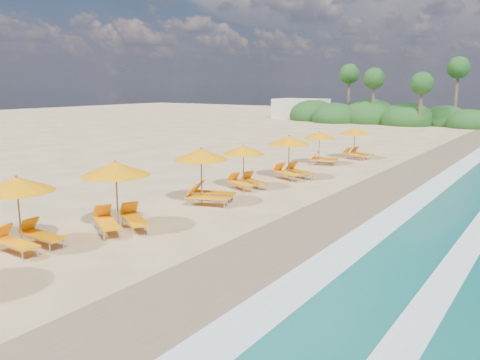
% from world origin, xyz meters
% --- Properties ---
extents(ground, '(160.00, 160.00, 0.00)m').
position_xyz_m(ground, '(0.00, 0.00, 0.00)').
color(ground, '#DABC80').
rests_on(ground, ground).
extents(wet_sand, '(4.00, 160.00, 0.01)m').
position_xyz_m(wet_sand, '(4.00, 0.00, 0.01)').
color(wet_sand, '#8C7553').
rests_on(wet_sand, ground).
extents(surf_foam, '(4.00, 160.00, 0.01)m').
position_xyz_m(surf_foam, '(6.70, 0.00, 0.03)').
color(surf_foam, white).
rests_on(surf_foam, ground).
extents(station_2, '(2.47, 2.28, 2.29)m').
position_xyz_m(station_2, '(-2.73, -7.71, 1.29)').
color(station_2, olive).
rests_on(station_2, ground).
extents(station_3, '(3.27, 3.27, 2.43)m').
position_xyz_m(station_3, '(-1.84, -4.72, 1.36)').
color(station_3, olive).
rests_on(station_3, ground).
extents(station_4, '(3.08, 3.03, 2.39)m').
position_xyz_m(station_4, '(-1.74, -0.00, 1.34)').
color(station_4, olive).
rests_on(station_4, ground).
extents(station_5, '(2.79, 2.77, 2.13)m').
position_xyz_m(station_5, '(-2.01, 3.42, 1.19)').
color(station_5, olive).
rests_on(station_5, ground).
extents(station_6, '(3.01, 2.97, 2.32)m').
position_xyz_m(station_6, '(-1.40, 6.88, 1.30)').
color(station_6, olive).
rests_on(station_6, ground).
extents(station_7, '(2.63, 2.56, 2.10)m').
position_xyz_m(station_7, '(-2.03, 12.06, 1.17)').
color(station_7, olive).
rests_on(station_7, ground).
extents(station_8, '(2.66, 2.60, 2.10)m').
position_xyz_m(station_8, '(-1.12, 15.54, 1.18)').
color(station_8, olive).
rests_on(station_8, ground).
extents(treeline, '(25.80, 8.80, 9.74)m').
position_xyz_m(treeline, '(-9.94, 45.51, 1.00)').
color(treeline, '#163D14').
rests_on(treeline, ground).
extents(beach_building, '(7.00, 5.00, 2.80)m').
position_xyz_m(beach_building, '(-22.00, 48.00, 1.40)').
color(beach_building, beige).
rests_on(beach_building, ground).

